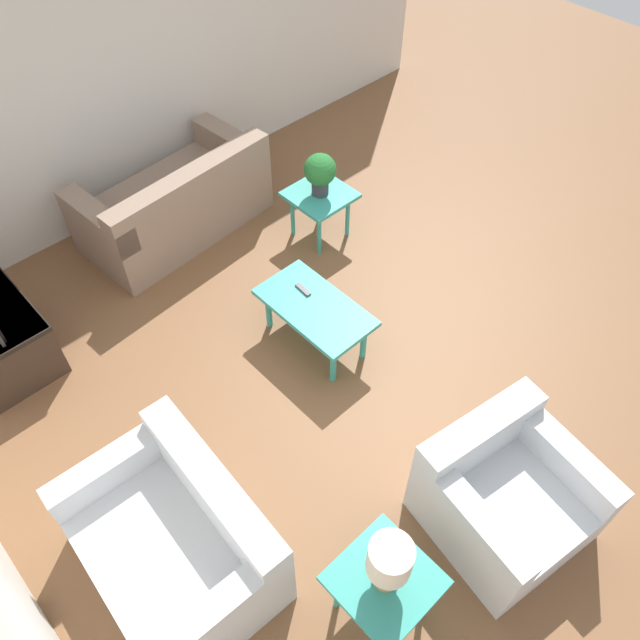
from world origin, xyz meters
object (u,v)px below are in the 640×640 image
(loveseat, at_px, (178,542))
(potted_plant, at_px, (320,172))
(side_table_plant, at_px, (320,199))
(side_table_lamp, at_px, (384,583))
(sofa, at_px, (177,204))
(table_lamp, at_px, (389,562))
(coffee_table, at_px, (315,310))
(armchair, at_px, (503,494))

(loveseat, distance_m, potted_plant, 3.29)
(side_table_plant, bearing_deg, loveseat, 121.39)
(side_table_lamp, bearing_deg, loveseat, 33.90)
(sofa, distance_m, table_lamp, 3.92)
(potted_plant, bearing_deg, side_table_lamp, 142.84)
(side_table_lamp, height_order, table_lamp, table_lamp)
(coffee_table, bearing_deg, loveseat, 112.41)
(armchair, distance_m, potted_plant, 3.10)
(sofa, distance_m, coffee_table, 1.92)
(side_table_lamp, bearing_deg, coffee_table, -32.32)
(side_table_lamp, relative_size, table_lamp, 1.25)
(table_lamp, bearing_deg, potted_plant, -37.16)
(loveseat, xyz_separation_m, coffee_table, (0.76, -1.85, 0.07))
(sofa, xyz_separation_m, armchair, (-3.86, 0.15, -0.00))
(sofa, xyz_separation_m, coffee_table, (-1.92, -0.01, 0.06))
(side_table_lamp, distance_m, table_lamp, 0.34)
(coffee_table, bearing_deg, sofa, 0.16)
(coffee_table, relative_size, side_table_lamp, 1.75)
(sofa, relative_size, loveseat, 1.35)
(sofa, xyz_separation_m, potted_plant, (-0.98, -0.94, 0.42))
(sofa, bearing_deg, loveseat, 51.17)
(armchair, relative_size, side_table_plant, 1.93)
(armchair, distance_m, coffee_table, 1.95)
(coffee_table, height_order, potted_plant, potted_plant)
(coffee_table, relative_size, table_lamp, 2.18)
(side_table_plant, distance_m, table_lamp, 3.47)
(loveseat, relative_size, potted_plant, 3.29)
(loveseat, distance_m, coffee_table, 2.00)
(potted_plant, bearing_deg, sofa, 43.91)
(loveseat, relative_size, side_table_lamp, 2.45)
(armchair, height_order, loveseat, same)
(sofa, bearing_deg, coffee_table, 85.87)
(side_table_lamp, distance_m, potted_plant, 3.46)
(armchair, xyz_separation_m, side_table_plant, (2.88, -1.09, 0.11))
(coffee_table, bearing_deg, side_table_lamp, 147.68)
(loveseat, bearing_deg, table_lamp, 37.12)
(sofa, height_order, loveseat, sofa)
(loveseat, relative_size, coffee_table, 1.40)
(sofa, distance_m, loveseat, 3.25)
(sofa, xyz_separation_m, table_lamp, (-3.73, 1.14, 0.45))
(loveseat, xyz_separation_m, table_lamp, (-1.05, -0.70, 0.46))
(side_table_plant, distance_m, potted_plant, 0.31)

